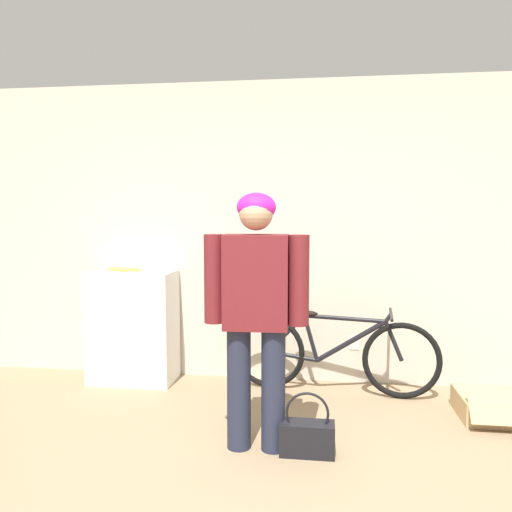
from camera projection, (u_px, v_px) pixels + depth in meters
name	position (u px, v px, depth m)	size (l,w,h in m)	color
wall_back	(292.00, 233.00, 4.34)	(8.00, 0.07, 2.60)	beige
side_shelf	(133.00, 327.00, 4.35)	(0.72, 0.40, 0.97)	white
person	(256.00, 302.00, 3.06)	(0.65, 0.24, 1.60)	#23283D
bicycle	(333.00, 353.00, 4.07)	(1.69, 0.46, 0.69)	black
banana	(124.00, 269.00, 4.30)	(0.33, 0.09, 0.04)	#EAD64C
handbag	(307.00, 436.00, 3.05)	(0.33, 0.14, 0.39)	black
cardboard_box	(492.00, 406.00, 3.60)	(0.47, 0.52, 0.26)	tan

